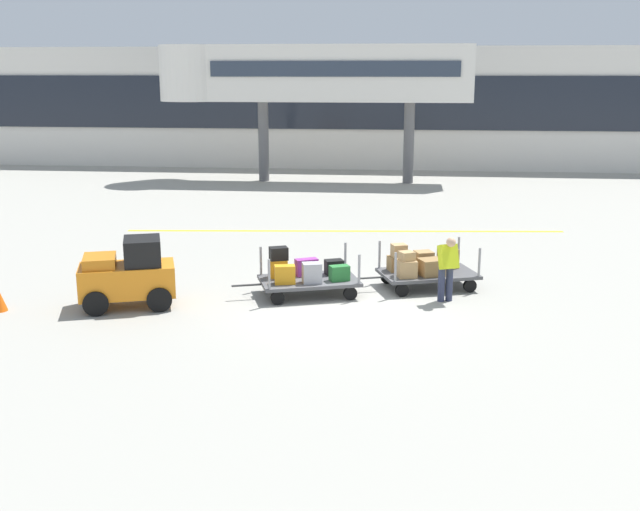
{
  "coord_description": "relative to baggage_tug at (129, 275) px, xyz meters",
  "views": [
    {
      "loc": [
        1.35,
        -16.79,
        5.25
      ],
      "look_at": [
        -0.49,
        0.16,
        1.13
      ],
      "focal_mm": 43.17,
      "sensor_mm": 36.0,
      "label": 1
    }
  ],
  "objects": [
    {
      "name": "baggage_cart_middle",
      "position": [
        6.66,
        2.29,
        -0.22
      ],
      "size": [
        3.07,
        2.07,
        1.1
      ],
      "color": "#4C4C4F",
      "rests_on": "ground_plane"
    },
    {
      "name": "ground_plane",
      "position": [
        4.76,
        0.59,
        -0.75
      ],
      "size": [
        120.0,
        120.0,
        0.0
      ],
      "primitive_type": "plane",
      "color": "#9E9B91"
    },
    {
      "name": "baggage_cart_lead",
      "position": [
        3.89,
        1.34,
        -0.24
      ],
      "size": [
        3.07,
        2.07,
        1.14
      ],
      "color": "#4C4C4F",
      "rests_on": "ground_plane"
    },
    {
      "name": "terminal_building",
      "position": [
        4.76,
        26.56,
        2.49
      ],
      "size": [
        47.91,
        2.51,
        6.48
      ],
      "color": "silver",
      "rests_on": "ground_plane"
    },
    {
      "name": "baggage_handler",
      "position": [
        7.18,
        1.15,
        0.11
      ],
      "size": [
        0.52,
        0.53,
        1.56
      ],
      "color": "#2D334C",
      "rests_on": "ground_plane"
    },
    {
      "name": "apron_lead_line",
      "position": [
        4.22,
        8.95,
        -0.75
      ],
      "size": [
        14.53,
        1.61,
        0.01
      ],
      "primitive_type": "cube",
      "rotation": [
        0.0,
        0.0,
        0.1
      ],
      "color": "yellow",
      "rests_on": "ground_plane"
    },
    {
      "name": "baggage_tug",
      "position": [
        0.0,
        0.0,
        0.0
      ],
      "size": [
        2.34,
        1.78,
        1.58
      ],
      "color": "orange",
      "rests_on": "ground_plane"
    },
    {
      "name": "jet_bridge",
      "position": [
        1.21,
        20.58,
        4.29
      ],
      "size": [
        14.76,
        3.0,
        6.41
      ],
      "color": "silver",
      "rests_on": "ground_plane"
    }
  ]
}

